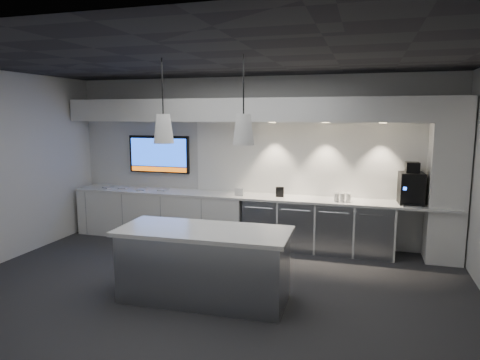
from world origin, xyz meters
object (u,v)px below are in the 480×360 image
(wall_tv, at_px, (159,154))
(island, at_px, (204,264))
(coffee_machine, at_px, (411,187))
(bin, at_px, (133,268))

(wall_tv, bearing_deg, island, -53.75)
(coffee_machine, bearing_deg, wall_tv, 173.00)
(wall_tv, distance_m, island, 3.50)
(wall_tv, bearing_deg, bin, -71.42)
(island, xyz_separation_m, bin, (-1.12, 0.16, -0.22))
(island, bearing_deg, bin, 170.38)
(island, bearing_deg, coffee_machine, 41.36)
(wall_tv, xyz_separation_m, bin, (0.85, -2.52, -1.32))
(island, relative_size, coffee_machine, 3.23)
(wall_tv, xyz_separation_m, island, (1.97, -2.68, -1.10))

